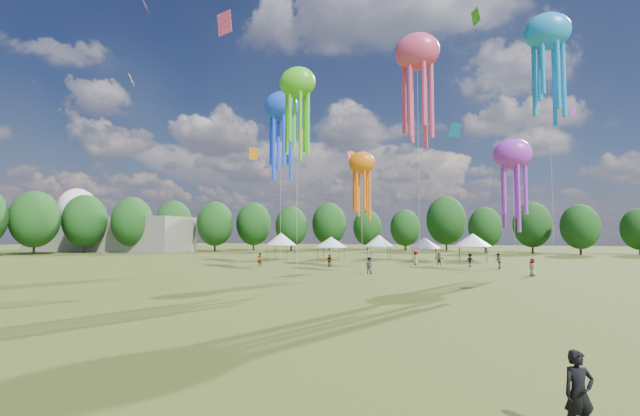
# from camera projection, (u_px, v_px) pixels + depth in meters

# --- Properties ---
(ground) EXTENTS (300.00, 300.00, 0.00)m
(ground) POSITION_uv_depth(u_px,v_px,m) (253.00, 372.00, 13.62)
(ground) COLOR #384416
(ground) RESTS_ON ground
(observer_main) EXTENTS (0.77, 0.62, 1.82)m
(observer_main) POSITION_uv_depth(u_px,v_px,m) (579.00, 393.00, 9.31)
(observer_main) COLOR black
(observer_main) RESTS_ON ground
(spectator_near) EXTENTS (1.05, 0.95, 1.77)m
(spectator_near) POSITION_uv_depth(u_px,v_px,m) (369.00, 265.00, 46.06)
(spectator_near) COLOR gray
(spectator_near) RESTS_ON ground
(spectators_far) EXTENTS (32.48, 13.51, 1.89)m
(spectators_far) POSITION_uv_depth(u_px,v_px,m) (440.00, 261.00, 54.45)
(spectators_far) COLOR gray
(spectators_far) RESTS_ON ground
(festival_tents) EXTENTS (34.66, 9.63, 4.35)m
(festival_tents) POSITION_uv_depth(u_px,v_px,m) (380.00, 241.00, 68.41)
(festival_tents) COLOR #47474C
(festival_tents) RESTS_ON ground
(show_kites) EXTENTS (37.80, 18.06, 30.78)m
(show_kites) POSITION_uv_depth(u_px,v_px,m) (421.00, 97.00, 50.23)
(show_kites) COLOR #51CA21
(show_kites) RESTS_ON ground
(small_kites) EXTENTS (75.59, 52.19, 43.91)m
(small_kites) POSITION_uv_depth(u_px,v_px,m) (406.00, 41.00, 56.17)
(small_kites) COLOR #51CA21
(small_kites) RESTS_ON ground
(treeline) EXTENTS (201.57, 95.24, 13.43)m
(treeline) POSITION_uv_depth(u_px,v_px,m) (391.00, 220.00, 74.87)
(treeline) COLOR #38281C
(treeline) RESTS_ON ground
(hangar) EXTENTS (40.00, 12.00, 8.00)m
(hangar) POSITION_uv_depth(u_px,v_px,m) (109.00, 234.00, 103.40)
(hangar) COLOR gray
(hangar) RESTS_ON ground
(radome) EXTENTS (9.00, 9.00, 16.00)m
(radome) POSITION_uv_depth(u_px,v_px,m) (77.00, 211.00, 114.08)
(radome) COLOR white
(radome) RESTS_ON ground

